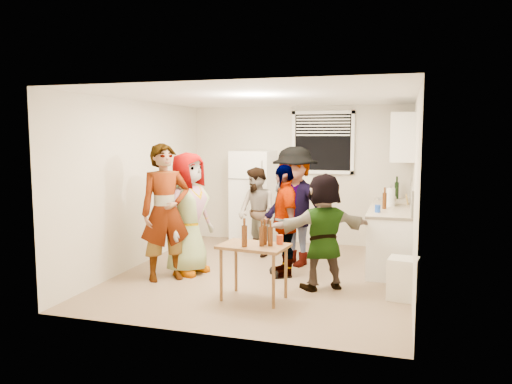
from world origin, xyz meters
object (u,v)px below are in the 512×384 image
(beer_bottle_table, at_px, (244,247))
(guest_back_left, at_px, (257,255))
(refrigerator, at_px, (253,198))
(guest_grey, at_px, (189,273))
(wine_bottle, at_px, (396,199))
(red_cup, at_px, (280,244))
(guest_orange, at_px, (322,288))
(blue_cup, at_px, (378,212))
(serving_table, at_px, (254,299))
(guest_stripe, at_px, (167,279))
(guest_black, at_px, (284,275))
(trash_bin, at_px, (403,279))
(kettle, at_px, (389,205))
(guest_back_right, at_px, (294,265))
(beer_bottle_counter, at_px, (384,209))

(beer_bottle_table, distance_m, guest_back_left, 2.41)
(refrigerator, xyz_separation_m, guest_grey, (-0.32, -2.12, -0.85))
(wine_bottle, distance_m, red_cup, 3.30)
(beer_bottle_table, height_order, guest_orange, beer_bottle_table)
(blue_cup, height_order, serving_table, blue_cup)
(guest_stripe, distance_m, guest_back_left, 1.85)
(beer_bottle_table, xyz_separation_m, guest_stripe, (-1.33, 0.60, -0.68))
(guest_black, bearing_deg, trash_bin, 44.20)
(kettle, height_order, guest_orange, kettle)
(kettle, height_order, guest_back_right, kettle)
(guest_black, bearing_deg, beer_bottle_table, -34.09)
(wine_bottle, xyz_separation_m, guest_back_left, (-2.18, -1.02, -0.90))
(guest_orange, bearing_deg, refrigerator, -87.39)
(guest_black, bearing_deg, red_cup, -15.41)
(beer_bottle_counter, height_order, red_cup, beer_bottle_counter)
(beer_bottle_counter, bearing_deg, refrigerator, 155.50)
(serving_table, bearing_deg, guest_black, 84.69)
(wine_bottle, xyz_separation_m, guest_orange, (-0.86, -2.47, -0.90))
(kettle, xyz_separation_m, guest_stripe, (-2.89, -1.91, -0.90))
(guest_back_left, height_order, guest_back_right, guest_back_right)
(red_cup, xyz_separation_m, guest_stripe, (-1.69, 0.34, -0.68))
(beer_bottle_counter, bearing_deg, guest_stripe, -153.19)
(wine_bottle, height_order, beer_bottle_counter, wine_bottle)
(kettle, relative_size, guest_back_left, 0.17)
(trash_bin, relative_size, guest_stripe, 0.27)
(guest_orange, bearing_deg, blue_cup, -159.77)
(serving_table, relative_size, guest_back_left, 0.55)
(beer_bottle_counter, xyz_separation_m, guest_black, (-1.33, -0.77, -0.90))
(blue_cup, distance_m, trash_bin, 1.23)
(beer_bottle_table, relative_size, guest_grey, 0.15)
(serving_table, bearing_deg, guest_stripe, 161.56)
(kettle, height_order, serving_table, kettle)
(trash_bin, xyz_separation_m, serving_table, (-1.73, -0.54, -0.25))
(guest_stripe, relative_size, guest_black, 1.19)
(trash_bin, relative_size, serving_table, 0.63)
(wine_bottle, relative_size, red_cup, 2.53)
(blue_cup, relative_size, guest_stripe, 0.06)
(guest_grey, bearing_deg, guest_orange, -79.28)
(refrigerator, xyz_separation_m, beer_bottle_table, (0.84, -3.10, -0.17))
(trash_bin, bearing_deg, serving_table, -162.70)
(blue_cup, xyz_separation_m, beer_bottle_table, (-1.44, -1.65, -0.22))
(kettle, xyz_separation_m, red_cup, (-1.20, -2.26, -0.22))
(kettle, relative_size, guest_grey, 0.15)
(red_cup, distance_m, guest_black, 1.22)
(blue_cup, bearing_deg, beer_bottle_table, -131.02)
(guest_grey, bearing_deg, blue_cup, -59.75)
(refrigerator, xyz_separation_m, beer_bottle_counter, (2.35, -1.07, 0.05))
(kettle, distance_m, blue_cup, 0.87)
(trash_bin, bearing_deg, guest_orange, 172.17)
(guest_orange, bearing_deg, guest_back_left, -80.61)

